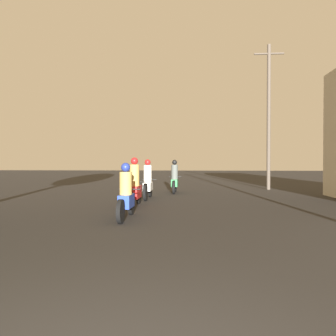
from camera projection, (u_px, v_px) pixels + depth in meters
motorcycle_blue at (126, 196)px, 8.57m from camera, size 0.60×1.96×1.47m
motorcycle_red at (135, 187)px, 10.99m from camera, size 0.60×2.06×1.65m
motorcycle_white at (148, 183)px, 13.31m from camera, size 0.60×2.09×1.61m
motorcycle_green at (175, 180)px, 15.93m from camera, size 0.60×1.90×1.62m
utility_pole_far at (269, 114)px, 17.89m from camera, size 1.60×0.20×7.93m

